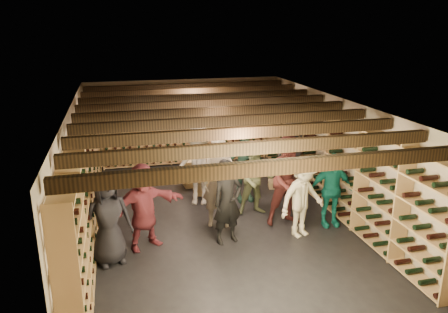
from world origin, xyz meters
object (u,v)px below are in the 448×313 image
Objects in this scene: person_8 at (290,181)px; person_12 at (292,154)px; person_5 at (144,206)px; person_4 at (331,190)px; person_7 at (219,183)px; person_9 at (199,166)px; person_0 at (108,219)px; crate_loose at (279,184)px; person_10 at (244,166)px; crate_stack_right at (193,173)px; person_3 at (303,198)px; crate_stack_left at (204,177)px; person_1 at (228,202)px; person_2 at (256,179)px.

person_8 reaches higher than person_12.
person_4 is at bearing -23.67° from person_5.
person_9 is (-0.19, 1.17, -0.02)m from person_7.
person_8 is at bearing -6.50° from person_0.
crate_loose is 1.42m from person_10.
person_0 is (-2.00, -3.23, 0.47)m from crate_stack_right.
person_9 is (-2.11, -0.50, 0.80)m from crate_loose.
person_4 is at bearing -52.08° from person_10.
crate_loose is 2.68m from person_7.
person_7 reaches higher than person_3.
crate_stack_left is at bearing 144.50° from person_10.
person_7 reaches higher than person_12.
person_0 reaches higher than crate_stack_left.
crate_loose is at bearing 60.17° from person_3.
person_12 is at bearing 53.35° from person_3.
person_5 reaches higher than crate_stack_left.
crate_stack_left is at bearing 174.65° from person_12.
person_4 is at bearing -17.03° from person_9.
person_1 is at bearing -30.66° from person_5.
person_2 is (-1.04, -1.32, 0.70)m from crate_loose.
person_9 is (1.95, 2.12, 0.08)m from person_0.
person_2 is at bearing -57.23° from crate_stack_left.
person_7 reaches higher than person_10.
person_4 is (2.17, 0.19, -0.04)m from person_1.
person_0 is 1.03× the size of person_3.
person_5 is (-3.44, -2.22, 0.71)m from crate_loose.
person_12 is (0.29, -0.09, 0.79)m from crate_loose.
crate_stack_right is 2.15m from crate_loose.
crate_stack_left is at bearing 138.03° from person_4.
crate_loose is 0.29× the size of person_12.
person_1 is 1.46m from person_8.
person_5 is (0.61, 0.40, -0.01)m from person_0.
person_4 is (0.74, 0.30, -0.02)m from person_3.
person_7 is (-0.88, -0.35, 0.13)m from person_2.
crate_stack_right is 3.50m from person_3.
crate_stack_left is 1.70× the size of crate_loose.
person_3 is (0.53, -1.18, -0.00)m from person_2.
person_4 is 0.83× the size of person_7.
person_5 is at bearing -175.73° from person_4.
person_9 is at bearing 175.63° from person_10.
person_0 reaches higher than crate_loose.
person_8 reaches higher than person_2.
crate_stack_left is 3.42m from person_0.
person_7 reaches higher than person_0.
person_0 is at bearing -140.42° from person_7.
person_10 is (0.85, 1.11, -0.10)m from person_7.
person_12 is (2.34, -0.70, 0.53)m from crate_stack_right.
person_12 is at bearing 63.89° from person_8.
person_8 is 1.13× the size of person_10.
person_3 is (1.39, -2.51, 0.36)m from crate_stack_left.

